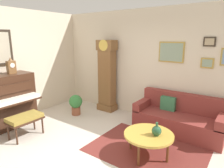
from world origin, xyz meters
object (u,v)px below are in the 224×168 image
(grandfather_clock, at_px, (107,78))
(green_jug, at_px, (157,131))
(piano, at_px, (1,102))
(couch, at_px, (179,118))
(coffee_table, at_px, (149,135))
(piano_bench, at_px, (25,119))
(potted_plant, at_px, (76,103))
(mantel_clock, at_px, (11,66))

(grandfather_clock, bearing_deg, green_jug, -33.43)
(piano, xyz_separation_m, green_jug, (3.38, 0.97, -0.12))
(couch, distance_m, coffee_table, 1.29)
(piano_bench, xyz_separation_m, green_jug, (2.57, 0.90, 0.11))
(grandfather_clock, distance_m, potted_plant, 1.13)
(piano, bearing_deg, piano_bench, 4.87)
(potted_plant, bearing_deg, coffee_table, -14.29)
(mantel_clock, distance_m, potted_plant, 1.85)
(potted_plant, bearing_deg, piano_bench, -88.60)
(coffee_table, relative_size, potted_plant, 1.57)
(piano, bearing_deg, mantel_clock, 89.47)
(grandfather_clock, bearing_deg, piano, -117.47)
(piano_bench, relative_size, potted_plant, 1.25)
(piano, distance_m, grandfather_clock, 2.71)
(piano_bench, distance_m, coffee_table, 2.60)
(piano_bench, relative_size, couch, 0.37)
(couch, xyz_separation_m, mantel_clock, (-3.38, -1.91, 1.12))
(piano, distance_m, green_jug, 3.52)
(piano, bearing_deg, grandfather_clock, 62.53)
(piano_bench, distance_m, mantel_clock, 1.33)
(green_jug, height_order, potted_plant, green_jug)
(mantel_clock, height_order, potted_plant, mantel_clock)
(grandfather_clock, height_order, green_jug, grandfather_clock)
(piano, bearing_deg, green_jug, 16.04)
(mantel_clock, bearing_deg, coffee_table, 10.99)
(piano, bearing_deg, coffee_table, 16.32)
(coffee_table, bearing_deg, grandfather_clock, 144.44)
(potted_plant, bearing_deg, grandfather_clock, 59.65)
(potted_plant, bearing_deg, piano, -115.95)
(coffee_table, bearing_deg, piano, -163.68)
(couch, height_order, green_jug, couch)
(piano_bench, xyz_separation_m, coffee_table, (2.44, 0.88, -0.01))
(piano, distance_m, couch, 4.06)
(piano_bench, height_order, green_jug, green_jug)
(coffee_table, relative_size, green_jug, 3.67)
(green_jug, bearing_deg, piano_bench, -160.66)
(piano, relative_size, piano_bench, 2.06)
(piano, height_order, green_jug, piano)
(potted_plant, bearing_deg, green_jug, -13.14)
(coffee_table, height_order, green_jug, green_jug)
(grandfather_clock, distance_m, green_jug, 2.60)
(grandfather_clock, relative_size, coffee_table, 2.31)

